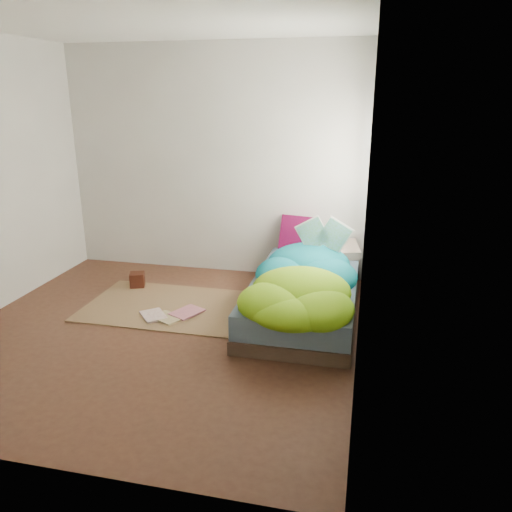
{
  "coord_description": "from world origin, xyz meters",
  "views": [
    {
      "loc": [
        1.75,
        -3.77,
        2.04
      ],
      "look_at": [
        0.73,
        0.75,
        0.54
      ],
      "focal_mm": 35.0,
      "sensor_mm": 36.0,
      "label": 1
    }
  ],
  "objects_px": {
    "bed": "(304,296)",
    "open_book": "(324,225)",
    "pillow_magenta": "(299,235)",
    "wooden_box": "(137,280)",
    "floor_book_a": "(143,318)",
    "floor_book_b": "(179,310)"
  },
  "relations": [
    {
      "from": "open_book",
      "to": "wooden_box",
      "type": "xyz_separation_m",
      "value": [
        -2.03,
        -0.04,
        -0.73
      ]
    },
    {
      "from": "pillow_magenta",
      "to": "floor_book_a",
      "type": "bearing_deg",
      "value": -121.71
    },
    {
      "from": "bed",
      "to": "wooden_box",
      "type": "relative_size",
      "value": 13.01
    },
    {
      "from": "pillow_magenta",
      "to": "wooden_box",
      "type": "bearing_deg",
      "value": -149.17
    },
    {
      "from": "wooden_box",
      "to": "floor_book_a",
      "type": "distance_m",
      "value": 0.88
    },
    {
      "from": "floor_book_a",
      "to": "bed",
      "type": "bearing_deg",
      "value": -21.23
    },
    {
      "from": "bed",
      "to": "floor_book_a",
      "type": "height_order",
      "value": "bed"
    },
    {
      "from": "pillow_magenta",
      "to": "open_book",
      "type": "bearing_deg",
      "value": -49.47
    },
    {
      "from": "bed",
      "to": "floor_book_b",
      "type": "xyz_separation_m",
      "value": [
        -1.2,
        -0.28,
        -0.14
      ]
    },
    {
      "from": "wooden_box",
      "to": "floor_book_b",
      "type": "distance_m",
      "value": 0.87
    },
    {
      "from": "bed",
      "to": "wooden_box",
      "type": "height_order",
      "value": "bed"
    },
    {
      "from": "open_book",
      "to": "wooden_box",
      "type": "distance_m",
      "value": 2.15
    },
    {
      "from": "pillow_magenta",
      "to": "open_book",
      "type": "xyz_separation_m",
      "value": [
        0.32,
        -0.57,
        0.27
      ]
    },
    {
      "from": "pillow_magenta",
      "to": "floor_book_b",
      "type": "relative_size",
      "value": 1.35
    },
    {
      "from": "floor_book_a",
      "to": "floor_book_b",
      "type": "relative_size",
      "value": 0.92
    },
    {
      "from": "open_book",
      "to": "floor_book_b",
      "type": "bearing_deg",
      "value": -155.95
    },
    {
      "from": "bed",
      "to": "pillow_magenta",
      "type": "relative_size",
      "value": 4.89
    },
    {
      "from": "pillow_magenta",
      "to": "wooden_box",
      "type": "height_order",
      "value": "pillow_magenta"
    },
    {
      "from": "floor_book_a",
      "to": "open_book",
      "type": "bearing_deg",
      "value": -13.65
    },
    {
      "from": "wooden_box",
      "to": "floor_book_a",
      "type": "relative_size",
      "value": 0.55
    },
    {
      "from": "wooden_box",
      "to": "floor_book_a",
      "type": "height_order",
      "value": "wooden_box"
    },
    {
      "from": "bed",
      "to": "open_book",
      "type": "distance_m",
      "value": 0.73
    }
  ]
}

